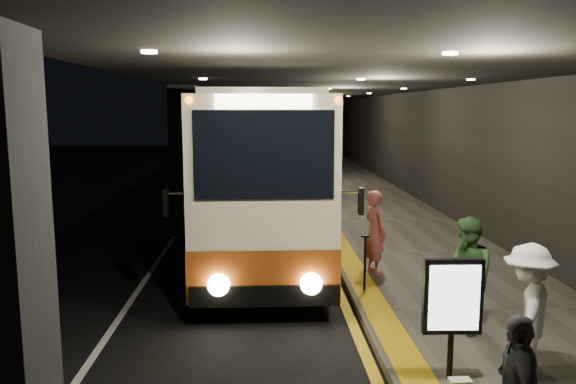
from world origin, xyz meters
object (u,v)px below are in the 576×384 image
object	(u,v)px
coach_main	(263,175)
passenger_waiting_white	(528,311)
passenger_waiting_green	(467,275)
coach_third	(263,132)
stanchion_post	(365,264)
passenger_boarding	(375,232)
info_sign	(453,299)
coach_second	(268,142)
bag_polka	(449,302)

from	to	relation	value
coach_main	passenger_waiting_white	world-z (taller)	coach_main
passenger_waiting_white	passenger_waiting_green	bearing A→B (deg)	-136.10
coach_third	stanchion_post	xyz separation A→B (m)	(1.88, -34.25, -1.18)
coach_main	passenger_waiting_green	xyz separation A→B (m)	(3.24, -6.92, -0.82)
stanchion_post	passenger_boarding	bearing A→B (deg)	69.83
info_sign	coach_second	bearing A→B (deg)	97.08
coach_third	bag_polka	bearing A→B (deg)	-82.47
coach_second	stanchion_post	xyz separation A→B (m)	(1.68, -20.05, -1.19)
passenger_waiting_green	stanchion_post	size ratio (longest dim) A/B	1.69
passenger_waiting_white	stanchion_post	world-z (taller)	passenger_waiting_white
passenger_boarding	passenger_waiting_green	world-z (taller)	passenger_waiting_green
coach_main	passenger_waiting_white	size ratio (longest dim) A/B	6.98
passenger_waiting_green	bag_polka	world-z (taller)	passenger_waiting_green
passenger_waiting_white	passenger_boarding	bearing A→B (deg)	-132.57
coach_second	coach_third	xyz separation A→B (m)	(-0.20, 14.20, -0.01)
passenger_boarding	coach_second	bearing A→B (deg)	-13.94
stanchion_post	passenger_waiting_green	bearing A→B (deg)	-58.95
passenger_waiting_green	info_sign	bearing A→B (deg)	-29.87
passenger_waiting_white	bag_polka	world-z (taller)	passenger_waiting_white
bag_polka	info_sign	size ratio (longest dim) A/B	0.22
passenger_waiting_white	bag_polka	size ratio (longest dim) A/B	4.94
coach_third	info_sign	xyz separation A→B (m)	(2.35, -37.95, -0.63)
coach_third	passenger_waiting_white	xyz separation A→B (m)	(3.38, -37.91, -0.82)
passenger_boarding	bag_polka	world-z (taller)	passenger_boarding
passenger_waiting_white	info_sign	xyz separation A→B (m)	(-1.03, -0.04, 0.20)
coach_main	coach_third	size ratio (longest dim) A/B	1.01
coach_main	coach_third	xyz separation A→B (m)	(0.10, 29.42, -0.02)
passenger_waiting_green	info_sign	world-z (taller)	passenger_waiting_green
stanchion_post	passenger_waiting_white	bearing A→B (deg)	-67.63
passenger_waiting_green	passenger_waiting_white	bearing A→B (deg)	5.20
bag_polka	info_sign	xyz separation A→B (m)	(-0.81, -2.45, 0.93)
passenger_waiting_white	info_sign	size ratio (longest dim) A/B	1.11
info_sign	stanchion_post	size ratio (longest dim) A/B	1.49
passenger_boarding	info_sign	world-z (taller)	passenger_boarding
passenger_waiting_white	stanchion_post	bearing A→B (deg)	-122.67
info_sign	stanchion_post	distance (m)	3.77
info_sign	passenger_waiting_green	bearing A→B (deg)	65.78
passenger_boarding	bag_polka	xyz separation A→B (m)	(0.85, -2.43, -0.74)
coach_third	passenger_waiting_green	world-z (taller)	coach_third
coach_main	passenger_waiting_white	xyz separation A→B (m)	(3.48, -8.48, -0.84)
passenger_waiting_white	bag_polka	xyz separation A→B (m)	(-0.22, 2.40, -0.73)
passenger_boarding	info_sign	distance (m)	4.88
passenger_boarding	info_sign	size ratio (longest dim) A/B	1.11
coach_third	passenger_waiting_white	bearing A→B (deg)	-82.45
coach_second	coach_third	distance (m)	14.20
passenger_waiting_green	bag_polka	distance (m)	1.13
coach_main	coach_second	world-z (taller)	coach_main
passenger_boarding	bag_polka	size ratio (longest dim) A/B	4.96
bag_polka	coach_second	bearing A→B (deg)	97.91
coach_second	passenger_waiting_white	size ratio (longest dim) A/B	6.89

